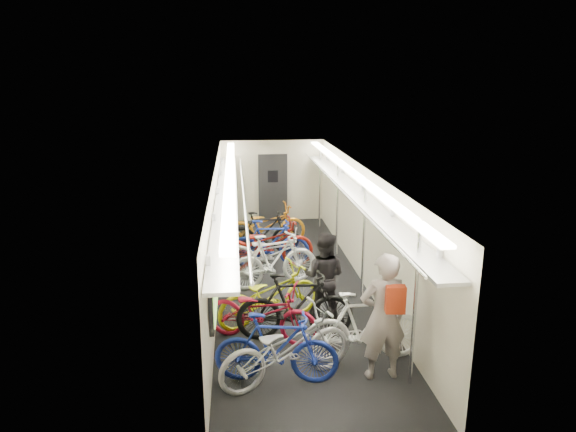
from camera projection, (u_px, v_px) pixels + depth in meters
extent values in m
plane|color=black|center=(291.00, 283.00, 10.69)|extent=(10.00, 10.00, 0.00)
plane|color=white|center=(291.00, 169.00, 10.07)|extent=(10.00, 10.00, 0.00)
plane|color=beige|center=(217.00, 230.00, 10.23)|extent=(0.00, 10.00, 10.00)
plane|color=beige|center=(364.00, 226.00, 10.53)|extent=(0.00, 10.00, 10.00)
plane|color=beige|center=(273.00, 181.00, 15.18)|extent=(3.00, 0.00, 3.00)
plane|color=beige|center=(341.00, 357.00, 5.58)|extent=(3.00, 0.00, 3.00)
cube|color=black|center=(212.00, 292.00, 7.15)|extent=(0.06, 1.10, 0.80)
cube|color=#91C556|center=(215.00, 292.00, 7.15)|extent=(0.02, 0.96, 0.66)
cube|color=black|center=(217.00, 243.00, 9.26)|extent=(0.06, 1.10, 0.80)
cube|color=#91C556|center=(219.00, 243.00, 9.27)|extent=(0.02, 0.96, 0.66)
cube|color=black|center=(220.00, 213.00, 11.37)|extent=(0.06, 1.10, 0.80)
cube|color=#91C556|center=(222.00, 213.00, 11.38)|extent=(0.02, 0.96, 0.66)
cube|color=black|center=(222.00, 192.00, 13.49)|extent=(0.06, 1.10, 0.80)
cube|color=#91C556|center=(223.00, 192.00, 13.49)|extent=(0.02, 0.96, 0.66)
cube|color=#E0BB0B|center=(215.00, 261.00, 8.19)|extent=(0.02, 0.22, 0.30)
cube|color=#E0BB0B|center=(219.00, 224.00, 10.31)|extent=(0.02, 0.22, 0.30)
cube|color=#E0BB0B|center=(221.00, 199.00, 12.42)|extent=(0.02, 0.22, 0.30)
cube|color=black|center=(273.00, 188.00, 15.18)|extent=(0.85, 0.08, 2.00)
cube|color=#999BA0|center=(226.00, 195.00, 10.07)|extent=(0.40, 9.70, 0.05)
cube|color=#999BA0|center=(354.00, 192.00, 10.32)|extent=(0.40, 9.70, 0.05)
cylinder|color=silver|center=(243.00, 189.00, 10.07)|extent=(0.04, 9.70, 0.04)
cylinder|color=silver|center=(338.00, 187.00, 10.26)|extent=(0.04, 9.70, 0.04)
cube|color=white|center=(230.00, 174.00, 9.97)|extent=(0.18, 9.60, 0.04)
cube|color=white|center=(351.00, 171.00, 10.21)|extent=(0.18, 9.60, 0.04)
cylinder|color=silver|center=(415.00, 305.00, 6.86)|extent=(0.05, 0.05, 2.38)
cylinder|color=silver|center=(364.00, 241.00, 9.55)|extent=(0.05, 0.05, 2.38)
cylinder|color=silver|center=(337.00, 208.00, 11.95)|extent=(0.05, 0.05, 2.38)
cylinder|color=silver|center=(320.00, 187.00, 14.35)|extent=(0.05, 0.05, 2.38)
imported|color=#B1B1B6|center=(286.00, 348.00, 7.10)|extent=(2.12, 1.39, 1.05)
imported|color=navy|center=(276.00, 348.00, 7.08)|extent=(1.80, 0.78, 1.05)
imported|color=maroon|center=(262.00, 312.00, 8.23)|extent=(1.99, 1.35, 0.99)
imported|color=black|center=(295.00, 306.00, 8.28)|extent=(1.92, 0.57, 1.15)
imported|color=#D2DA14|center=(269.00, 295.00, 8.86)|extent=(2.05, 1.42, 1.02)
imported|color=white|center=(273.00, 260.00, 10.42)|extent=(1.94, 1.09, 1.12)
imported|color=silver|center=(271.00, 253.00, 10.97)|extent=(2.05, 1.07, 1.02)
imported|color=navy|center=(270.00, 243.00, 11.54)|extent=(1.84, 0.66, 1.09)
imported|color=maroon|center=(267.00, 245.00, 11.38)|extent=(2.23, 1.06, 1.12)
imported|color=black|center=(264.00, 232.00, 12.42)|extent=(1.75, 0.55, 1.04)
imported|color=orange|center=(266.00, 225.00, 12.98)|extent=(2.13, 1.05, 1.07)
imported|color=white|center=(365.00, 326.00, 7.64)|extent=(1.88, 0.60, 1.12)
imported|color=gray|center=(383.00, 317.00, 7.12)|extent=(0.71, 0.50, 1.86)
imported|color=black|center=(324.00, 276.00, 8.93)|extent=(0.94, 0.85, 1.59)
cube|color=#9F270F|center=(395.00, 299.00, 6.84)|extent=(0.27, 0.17, 0.38)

